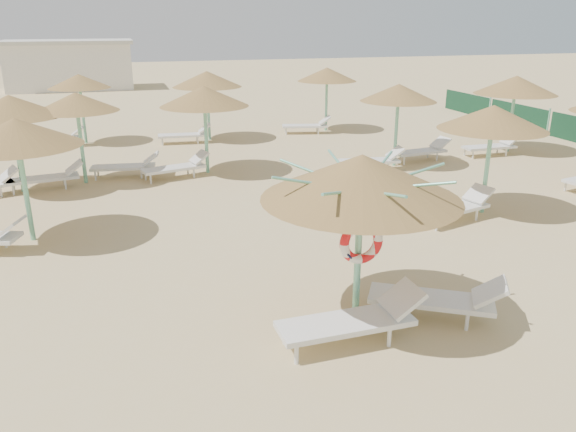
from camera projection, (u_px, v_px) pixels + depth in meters
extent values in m
plane|color=tan|center=(349.00, 328.00, 8.84)|extent=(120.00, 120.00, 0.00)
cylinder|color=#70C2A2|center=(358.00, 254.00, 8.75)|extent=(0.11, 0.11, 2.28)
cone|color=olive|center=(361.00, 177.00, 8.34)|extent=(3.04, 3.04, 0.68)
cylinder|color=#70C2A2|center=(361.00, 193.00, 8.42)|extent=(0.20, 0.20, 0.12)
cylinder|color=#70C2A2|center=(404.00, 177.00, 8.55)|extent=(1.37, 0.04, 0.35)
cylinder|color=#70C2A2|center=(377.00, 170.00, 8.94)|extent=(1.00, 1.00, 0.35)
cylinder|color=#70C2A2|center=(344.00, 169.00, 8.99)|extent=(0.04, 1.37, 0.35)
cylinder|color=#70C2A2|center=(319.00, 174.00, 8.67)|extent=(1.00, 1.00, 0.35)
cylinder|color=#70C2A2|center=(317.00, 184.00, 8.16)|extent=(1.37, 0.04, 0.35)
cylinder|color=#70C2A2|center=(343.00, 192.00, 7.77)|extent=(1.00, 1.00, 0.35)
cylinder|color=#70C2A2|center=(382.00, 193.00, 7.72)|extent=(0.04, 1.37, 0.35)
cylinder|color=#70C2A2|center=(407.00, 186.00, 8.04)|extent=(1.00, 1.00, 0.35)
torus|color=red|center=(361.00, 242.00, 8.58)|extent=(0.71, 0.15, 0.71)
cylinder|color=white|center=(296.00, 354.00, 7.88)|extent=(0.06, 0.06, 0.30)
cylinder|color=white|center=(285.00, 335.00, 8.36)|extent=(0.06, 0.06, 0.30)
cylinder|color=white|center=(389.00, 337.00, 8.31)|extent=(0.06, 0.06, 0.30)
cylinder|color=white|center=(373.00, 320.00, 8.79)|extent=(0.06, 0.06, 0.30)
cube|color=white|center=(346.00, 323.00, 8.31)|extent=(2.06, 0.72, 0.09)
cube|color=white|center=(402.00, 299.00, 8.49)|extent=(0.54, 0.66, 0.39)
cylinder|color=white|center=(377.00, 311.00, 9.07)|extent=(0.06, 0.06, 0.29)
cylinder|color=white|center=(380.00, 296.00, 9.54)|extent=(0.06, 0.06, 0.29)
cylinder|color=white|center=(467.00, 322.00, 8.74)|extent=(0.06, 0.06, 0.29)
cylinder|color=white|center=(466.00, 306.00, 9.21)|extent=(0.06, 0.06, 0.29)
cube|color=white|center=(431.00, 299.00, 9.05)|extent=(2.02, 1.57, 0.08)
cube|color=white|center=(490.00, 292.00, 8.76)|extent=(0.75, 0.79, 0.38)
cylinder|color=#70C2A2|center=(25.00, 190.00, 12.00)|extent=(0.11, 0.11, 2.30)
cone|color=olive|center=(16.00, 132.00, 11.59)|extent=(2.63, 2.63, 0.59)
cylinder|color=#70C2A2|center=(18.00, 144.00, 11.67)|extent=(0.20, 0.20, 0.12)
cylinder|color=white|center=(5.00, 241.00, 11.90)|extent=(0.06, 0.06, 0.28)
cube|color=white|center=(10.00, 227.00, 11.52)|extent=(0.64, 0.72, 0.36)
cylinder|color=#70C2A2|center=(81.00, 144.00, 16.31)|extent=(0.11, 0.11, 2.30)
cone|color=olive|center=(76.00, 102.00, 15.91)|extent=(2.36, 2.36, 0.53)
cylinder|color=#70C2A2|center=(77.00, 110.00, 15.98)|extent=(0.20, 0.20, 0.12)
cylinder|color=white|center=(13.00, 190.00, 15.46)|extent=(0.06, 0.06, 0.28)
cylinder|color=white|center=(14.00, 186.00, 15.89)|extent=(0.06, 0.06, 0.28)
cylinder|color=white|center=(66.00, 185.00, 15.99)|extent=(0.06, 0.06, 0.28)
cylinder|color=white|center=(64.00, 180.00, 16.42)|extent=(0.06, 0.06, 0.28)
cube|color=white|center=(43.00, 178.00, 15.93)|extent=(1.97, 0.87, 0.08)
cube|color=white|center=(74.00, 167.00, 16.18)|extent=(0.56, 0.66, 0.36)
cylinder|color=white|center=(95.00, 176.00, 16.87)|extent=(0.06, 0.06, 0.28)
cylinder|color=white|center=(98.00, 172.00, 17.33)|extent=(0.06, 0.06, 0.28)
cylinder|color=white|center=(141.00, 174.00, 17.07)|extent=(0.06, 0.06, 0.28)
cylinder|color=white|center=(143.00, 170.00, 17.54)|extent=(0.06, 0.06, 0.28)
cube|color=white|center=(123.00, 167.00, 17.16)|extent=(1.97, 0.87, 0.08)
cube|color=white|center=(151.00, 158.00, 17.21)|extent=(0.56, 0.66, 0.36)
cylinder|color=#70C2A2|center=(83.00, 114.00, 21.61)|extent=(0.11, 0.11, 2.30)
cone|color=olive|center=(79.00, 81.00, 21.20)|extent=(2.31, 2.31, 0.52)
cylinder|color=#70C2A2|center=(80.00, 87.00, 21.28)|extent=(0.20, 0.20, 0.12)
cylinder|color=white|center=(31.00, 146.00, 20.87)|extent=(0.06, 0.06, 0.28)
cylinder|color=white|center=(33.00, 143.00, 21.32)|extent=(0.06, 0.06, 0.28)
cylinder|color=white|center=(70.00, 144.00, 21.19)|extent=(0.06, 0.06, 0.28)
cylinder|color=white|center=(71.00, 141.00, 21.64)|extent=(0.06, 0.06, 0.28)
cube|color=white|center=(54.00, 139.00, 21.23)|extent=(1.92, 0.69, 0.08)
cube|color=white|center=(77.00, 131.00, 21.35)|extent=(0.51, 0.62, 0.36)
cylinder|color=#70C2A2|center=(206.00, 137.00, 17.41)|extent=(0.11, 0.11, 2.30)
cone|color=olive|center=(204.00, 96.00, 16.99)|extent=(2.71, 2.71, 0.61)
cylinder|color=#70C2A2|center=(205.00, 104.00, 17.07)|extent=(0.20, 0.20, 0.12)
cylinder|color=white|center=(151.00, 179.00, 16.49)|extent=(0.06, 0.06, 0.28)
cylinder|color=white|center=(146.00, 176.00, 16.90)|extent=(0.06, 0.06, 0.28)
cylinder|color=white|center=(194.00, 173.00, 17.15)|extent=(0.06, 0.06, 0.28)
cylinder|color=white|center=(188.00, 170.00, 17.55)|extent=(0.06, 0.06, 0.28)
cube|color=white|center=(173.00, 168.00, 17.02)|extent=(1.99, 1.07, 0.08)
cube|color=white|center=(199.00, 157.00, 17.35)|extent=(0.62, 0.70, 0.36)
cylinder|color=#70C2A2|center=(208.00, 111.00, 22.23)|extent=(0.11, 0.11, 2.30)
cone|color=olive|center=(207.00, 79.00, 21.81)|extent=(2.70, 2.70, 0.61)
cylinder|color=#70C2A2|center=(207.00, 85.00, 21.89)|extent=(0.20, 0.20, 0.12)
cylinder|color=white|center=(162.00, 142.00, 21.51)|extent=(0.06, 0.06, 0.28)
cylinder|color=white|center=(162.00, 139.00, 21.98)|extent=(0.06, 0.06, 0.28)
cylinder|color=white|center=(198.00, 140.00, 21.78)|extent=(0.06, 0.06, 0.28)
cylinder|color=white|center=(197.00, 138.00, 22.24)|extent=(0.06, 0.06, 0.28)
cube|color=white|center=(183.00, 135.00, 21.84)|extent=(1.94, 0.77, 0.08)
cube|color=white|center=(205.00, 128.00, 21.93)|extent=(0.53, 0.64, 0.36)
cylinder|color=#70C2A2|center=(487.00, 168.00, 13.76)|extent=(0.11, 0.11, 2.30)
cone|color=olive|center=(493.00, 117.00, 13.35)|extent=(2.58, 2.58, 0.58)
cylinder|color=#70C2A2|center=(492.00, 127.00, 13.43)|extent=(0.20, 0.20, 0.12)
cylinder|color=white|center=(437.00, 225.00, 12.84)|extent=(0.06, 0.06, 0.28)
cylinder|color=white|center=(421.00, 219.00, 13.24)|extent=(0.06, 0.06, 0.28)
cylinder|color=white|center=(476.00, 215.00, 13.52)|extent=(0.06, 0.06, 0.28)
cylinder|color=white|center=(460.00, 209.00, 13.91)|extent=(0.06, 0.06, 0.28)
cube|color=white|center=(453.00, 209.00, 13.38)|extent=(2.00, 1.10, 0.08)
cube|color=white|center=(479.00, 194.00, 13.73)|extent=(0.63, 0.71, 0.36)
cylinder|color=#70C2A2|center=(396.00, 131.00, 18.27)|extent=(0.11, 0.11, 2.30)
cone|color=olive|center=(399.00, 93.00, 17.86)|extent=(2.44, 2.44, 0.55)
cylinder|color=#70C2A2|center=(398.00, 100.00, 17.94)|extent=(0.20, 0.20, 0.12)
cylinder|color=white|center=(347.00, 169.00, 17.60)|extent=(0.06, 0.06, 0.28)
cylinder|color=white|center=(343.00, 165.00, 18.06)|extent=(0.06, 0.06, 0.28)
cylinder|color=white|center=(388.00, 168.00, 17.80)|extent=(0.06, 0.06, 0.28)
cylinder|color=white|center=(383.00, 164.00, 18.27)|extent=(0.06, 0.06, 0.28)
cube|color=white|center=(369.00, 161.00, 17.89)|extent=(1.96, 0.86, 0.08)
cube|color=white|center=(395.00, 153.00, 17.94)|extent=(0.56, 0.66, 0.36)
cylinder|color=white|center=(404.00, 161.00, 18.65)|extent=(0.06, 0.06, 0.28)
cylinder|color=white|center=(395.00, 158.00, 19.08)|extent=(0.06, 0.06, 0.28)
cylinder|color=white|center=(437.00, 157.00, 19.18)|extent=(0.06, 0.06, 0.28)
cylinder|color=white|center=(428.00, 154.00, 19.61)|extent=(0.06, 0.06, 0.28)
cube|color=white|center=(420.00, 152.00, 19.12)|extent=(1.96, 0.86, 0.08)
cube|color=white|center=(440.00, 143.00, 19.37)|extent=(0.56, 0.66, 0.36)
cylinder|color=#70C2A2|center=(326.00, 104.00, 24.12)|extent=(0.11, 0.11, 2.30)
cone|color=olive|center=(327.00, 74.00, 23.71)|extent=(2.51, 2.51, 0.56)
cylinder|color=#70C2A2|center=(327.00, 80.00, 23.79)|extent=(0.20, 0.20, 0.12)
cylinder|color=white|center=(286.00, 131.00, 23.52)|extent=(0.06, 0.06, 0.28)
cylinder|color=white|center=(286.00, 129.00, 23.99)|extent=(0.06, 0.06, 0.28)
cylinder|color=white|center=(318.00, 131.00, 23.59)|extent=(0.06, 0.06, 0.28)
cylinder|color=white|center=(317.00, 129.00, 24.06)|extent=(0.06, 0.06, 0.28)
cube|color=white|center=(305.00, 126.00, 23.73)|extent=(1.99, 1.05, 0.08)
cube|color=white|center=(325.00, 120.00, 23.70)|extent=(0.61, 0.70, 0.36)
cylinder|color=white|center=(565.00, 186.00, 15.81)|extent=(0.06, 0.06, 0.28)
cylinder|color=#70C2A2|center=(511.00, 120.00, 20.22)|extent=(0.11, 0.11, 2.30)
cone|color=olive|center=(516.00, 85.00, 19.81)|extent=(2.86, 2.86, 0.64)
cylinder|color=#70C2A2|center=(515.00, 92.00, 19.89)|extent=(0.20, 0.20, 0.12)
cylinder|color=white|center=(473.00, 155.00, 19.46)|extent=(0.06, 0.06, 0.28)
cylinder|color=white|center=(465.00, 152.00, 19.91)|extent=(0.06, 0.06, 0.28)
cylinder|color=white|center=(506.00, 152.00, 19.82)|extent=(0.06, 0.06, 0.28)
cylinder|color=white|center=(497.00, 149.00, 20.27)|extent=(0.06, 0.06, 0.28)
cube|color=white|center=(489.00, 147.00, 19.84)|extent=(1.90, 0.63, 0.08)
cube|color=white|center=(510.00, 139.00, 19.99)|extent=(0.49, 0.60, 0.36)
cylinder|color=#70C2A2|center=(17.00, 151.00, 15.47)|extent=(0.11, 0.11, 2.30)
cone|color=olive|center=(10.00, 106.00, 15.06)|extent=(2.66, 2.66, 0.60)
cylinder|color=#70C2A2|center=(11.00, 115.00, 15.14)|extent=(0.20, 0.20, 0.12)
cylinder|color=white|center=(1.00, 192.00, 15.27)|extent=(0.06, 0.06, 0.28)
cube|color=white|center=(8.00, 174.00, 15.48)|extent=(0.66, 0.73, 0.36)
cube|color=silver|center=(71.00, 67.00, 38.32)|extent=(8.00, 4.00, 3.00)
cube|color=beige|center=(67.00, 42.00, 37.78)|extent=(8.40, 4.40, 0.25)
cube|color=#1B5336|center=(518.00, 116.00, 25.13)|extent=(0.08, 3.80, 1.00)
cylinder|color=#70C2A2|center=(548.00, 122.00, 23.40)|extent=(0.08, 0.08, 1.10)
cube|color=#1B5336|center=(467.00, 103.00, 28.74)|extent=(0.08, 3.80, 1.00)
cylinder|color=#70C2A2|center=(490.00, 108.00, 27.01)|extent=(0.08, 0.08, 1.10)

